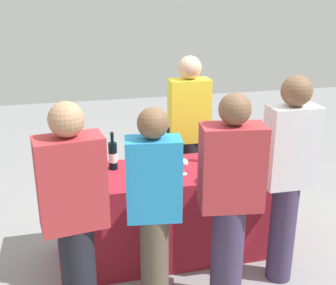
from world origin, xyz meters
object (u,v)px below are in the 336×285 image
guest_0 (74,216)px  menu_board (206,162)px  wine_bottle_1 (113,156)px  guest_3 (288,174)px  server_pouring (189,133)px  ice_bucket (231,155)px  wine_glass_1 (161,164)px  wine_bottle_3 (210,150)px  guest_1 (154,207)px  wine_glass_3 (214,163)px  wine_glass_2 (184,164)px  wine_glass_4 (230,159)px  wine_bottle_2 (168,151)px  wine_glass_0 (89,173)px  wine_bottle_0 (82,160)px  guest_2 (230,198)px

guest_0 → menu_board: size_ratio=1.87×
wine_bottle_1 → guest_3: guest_3 is taller
wine_bottle_1 → server_pouring: size_ratio=0.20×
menu_board → ice_bucket: bearing=-91.7°
wine_glass_1 → server_pouring: bearing=57.7°
wine_bottle_3 → guest_3: (0.39, -0.66, 0.01)m
ice_bucket → guest_1: 1.04m
wine_bottle_1 → wine_glass_3: (0.79, -0.31, -0.02)m
wine_bottle_1 → menu_board: bearing=36.0°
ice_bucket → guest_1: size_ratio=0.14×
wine_bottle_1 → ice_bucket: 1.01m
guest_3 → guest_1: bearing=-172.4°
guest_0 → guest_3: size_ratio=0.97×
wine_glass_2 → menu_board: 1.28m
wine_glass_4 → server_pouring: (-0.13, 0.76, 0.00)m
wine_glass_2 → guest_3: bearing=-33.6°
wine_glass_3 → wine_bottle_2: bearing=132.8°
wine_glass_4 → wine_bottle_3: bearing=113.7°
server_pouring → wine_glass_3: bearing=90.7°
wine_bottle_2 → wine_bottle_3: (0.36, -0.07, -0.00)m
ice_bucket → menu_board: size_ratio=0.24×
wine_glass_3 → wine_glass_4: (0.15, 0.05, 0.00)m
wine_glass_3 → wine_glass_4: size_ratio=0.97×
wine_bottle_3 → wine_glass_0: wine_bottle_3 is taller
menu_board → wine_bottle_0: bearing=-143.6°
wine_glass_2 → guest_1: size_ratio=0.09×
wine_bottle_3 → wine_glass_2: wine_bottle_3 is taller
wine_bottle_1 → menu_board: size_ratio=0.38×
wine_bottle_0 → wine_glass_1: (0.63, -0.18, -0.02)m
ice_bucket → guest_3: 0.58m
wine_glass_4 → guest_2: guest_2 is taller
wine_glass_1 → guest_1: 0.65m
wine_bottle_2 → wine_glass_2: bearing=-76.5°
guest_2 → menu_board: bearing=85.1°
menu_board → wine_glass_1: bearing=-121.1°
wine_glass_0 → guest_0: guest_0 is taller
wine_glass_2 → menu_board: size_ratio=0.16×
wine_bottle_0 → wine_glass_3: bearing=-15.4°
ice_bucket → guest_3: guest_3 is taller
wine_glass_4 → wine_bottle_2: bearing=148.0°
wine_bottle_1 → server_pouring: server_pouring is taller
wine_bottle_3 → guest_0: bearing=-145.4°
wine_glass_2 → server_pouring: bearing=70.5°
wine_glass_4 → guest_1: size_ratio=0.09×
wine_glass_0 → wine_glass_2: bearing=4.1°
wine_bottle_1 → guest_1: bearing=-77.7°
guest_1 → wine_bottle_3: bearing=57.4°
wine_bottle_1 → ice_bucket: bearing=-10.1°
wine_glass_0 → wine_glass_1: (0.59, 0.10, -0.02)m
wine_glass_1 → ice_bucket: size_ratio=0.63×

